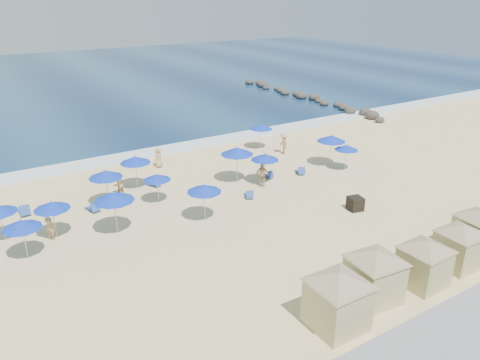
% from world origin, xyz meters
% --- Properties ---
extents(ground, '(160.00, 160.00, 0.00)m').
position_xyz_m(ground, '(0.00, 0.00, 0.00)').
color(ground, beige).
rests_on(ground, ground).
extents(ocean, '(160.00, 80.00, 0.06)m').
position_xyz_m(ocean, '(0.00, 55.00, 0.03)').
color(ocean, '#0D274C').
rests_on(ocean, ground).
extents(surf_line, '(160.00, 2.50, 0.08)m').
position_xyz_m(surf_line, '(0.00, 15.50, 0.04)').
color(surf_line, white).
rests_on(surf_line, ground).
extents(seawall, '(160.00, 6.10, 1.22)m').
position_xyz_m(seawall, '(0.00, -13.50, 0.65)').
color(seawall, gray).
rests_on(seawall, ground).
extents(rock_jetty, '(2.56, 26.66, 0.96)m').
position_xyz_m(rock_jetty, '(24.01, 24.90, 0.36)').
color(rock_jetty, '#2E2927').
rests_on(rock_jetty, ground).
extents(trash_bin, '(1.03, 1.03, 0.87)m').
position_xyz_m(trash_bin, '(5.67, -2.03, 0.43)').
color(trash_bin, black).
rests_on(trash_bin, ground).
extents(cabana_0, '(4.57, 4.57, 2.87)m').
position_xyz_m(cabana_0, '(-3.12, -9.68, 1.64)').
color(cabana_0, '#BDB581').
rests_on(cabana_0, ground).
extents(cabana_1, '(4.42, 4.42, 2.78)m').
position_xyz_m(cabana_1, '(-0.45, -9.17, 1.59)').
color(cabana_1, '#BDB581').
rests_on(cabana_1, ground).
extents(cabana_2, '(4.15, 4.15, 2.60)m').
position_xyz_m(cabana_2, '(2.40, -9.61, 1.49)').
color(cabana_2, '#BDB581').
rests_on(cabana_2, ground).
extents(cabana_3, '(4.07, 4.07, 2.55)m').
position_xyz_m(cabana_3, '(5.25, -9.51, 1.46)').
color(cabana_3, '#BDB581').
rests_on(cabana_3, ground).
extents(cabana_4, '(4.13, 4.13, 2.60)m').
position_xyz_m(cabana_4, '(7.56, -9.01, 1.49)').
color(cabana_4, '#BDB581').
rests_on(cabana_4, ground).
extents(umbrella_1, '(1.99, 1.99, 2.27)m').
position_xyz_m(umbrella_1, '(-13.02, 2.89, 1.97)').
color(umbrella_1, '#A5A8AD').
rests_on(umbrella_1, ground).
extents(umbrella_2, '(2.20, 2.20, 2.50)m').
position_xyz_m(umbrella_2, '(-7.38, 7.06, 2.17)').
color(umbrella_2, '#A5A8AD').
rests_on(umbrella_2, ground).
extents(umbrella_3, '(2.32, 2.32, 2.64)m').
position_xyz_m(umbrella_3, '(-8.15, 3.06, 2.29)').
color(umbrella_3, '#A5A8AD').
rests_on(umbrella_3, ground).
extents(umbrella_4, '(2.16, 2.16, 2.46)m').
position_xyz_m(umbrella_4, '(-4.77, 8.76, 2.13)').
color(umbrella_4, '#A5A8AD').
rests_on(umbrella_4, ground).
extents(umbrella_5, '(1.81, 1.81, 2.06)m').
position_xyz_m(umbrella_5, '(-4.46, 5.73, 1.79)').
color(umbrella_5, '#A5A8AD').
rests_on(umbrella_5, ground).
extents(umbrella_6, '(2.11, 2.11, 2.40)m').
position_xyz_m(umbrella_6, '(-3.08, 1.83, 2.08)').
color(umbrella_6, '#A5A8AD').
rests_on(umbrella_6, ground).
extents(umbrella_7, '(2.39, 2.39, 2.73)m').
position_xyz_m(umbrella_7, '(1.83, 6.03, 2.36)').
color(umbrella_7, '#A5A8AD').
rests_on(umbrella_7, ground).
extents(umbrella_8, '(2.04, 2.04, 2.32)m').
position_xyz_m(umbrella_8, '(3.36, 4.72, 2.01)').
color(umbrella_8, '#A5A8AD').
rests_on(umbrella_8, ground).
extents(umbrella_9, '(2.03, 2.03, 2.31)m').
position_xyz_m(umbrella_9, '(7.72, 11.51, 2.00)').
color(umbrella_9, '#A5A8AD').
rests_on(umbrella_9, ground).
extents(umbrella_10, '(2.28, 2.28, 2.60)m').
position_xyz_m(umbrella_10, '(9.90, 4.98, 2.25)').
color(umbrella_10, '#A5A8AD').
rests_on(umbrella_10, ground).
extents(umbrella_11, '(1.84, 1.84, 2.10)m').
position_xyz_m(umbrella_11, '(10.26, 3.63, 1.82)').
color(umbrella_11, '#A5A8AD').
rests_on(umbrella_11, ground).
extents(umbrella_12, '(2.00, 2.00, 2.28)m').
position_xyz_m(umbrella_12, '(-11.24, 4.41, 1.98)').
color(umbrella_12, '#A5A8AD').
rests_on(umbrella_12, ground).
extents(beach_chair_0, '(0.61, 1.38, 0.76)m').
position_xyz_m(beach_chair_0, '(-12.27, 8.50, 0.26)').
color(beach_chair_0, '#294999').
rests_on(beach_chair_0, ground).
extents(beach_chair_1, '(0.78, 1.32, 0.68)m').
position_xyz_m(beach_chair_1, '(-8.50, 6.69, 0.24)').
color(beach_chair_1, '#294999').
rests_on(beach_chair_1, ground).
extents(beach_chair_2, '(0.91, 1.26, 0.63)m').
position_xyz_m(beach_chair_2, '(-3.62, 8.41, 0.22)').
color(beach_chair_2, '#294999').
rests_on(beach_chair_2, ground).
extents(beach_chair_3, '(0.90, 1.24, 0.62)m').
position_xyz_m(beach_chair_3, '(1.00, 3.16, 0.22)').
color(beach_chair_3, '#294999').
rests_on(beach_chair_3, ground).
extents(beach_chair_4, '(0.68, 1.20, 0.62)m').
position_xyz_m(beach_chair_4, '(4.18, 5.44, 0.22)').
color(beach_chair_4, '#294999').
rests_on(beach_chair_4, ground).
extents(beach_chair_5, '(0.98, 1.33, 0.67)m').
position_xyz_m(beach_chair_5, '(6.75, 4.76, 0.23)').
color(beach_chair_5, '#294999').
rests_on(beach_chair_5, ground).
extents(beachgoer_0, '(0.70, 0.73, 1.69)m').
position_xyz_m(beachgoer_0, '(-11.54, 4.27, 0.84)').
color(beachgoer_0, tan).
rests_on(beachgoer_0, ground).
extents(beachgoer_1, '(1.03, 0.96, 1.71)m').
position_xyz_m(beachgoer_1, '(-6.35, 8.09, 0.85)').
color(beachgoer_1, tan).
rests_on(beachgoer_1, ground).
extents(beachgoer_2, '(1.08, 0.60, 1.74)m').
position_xyz_m(beachgoer_2, '(2.86, 4.36, 0.87)').
color(beachgoer_2, tan).
rests_on(beachgoer_2, ground).
extents(beachgoer_3, '(0.93, 1.30, 1.81)m').
position_xyz_m(beachgoer_3, '(8.51, 9.26, 0.91)').
color(beachgoer_3, tan).
rests_on(beachgoer_3, ground).
extents(beachgoer_4, '(0.94, 0.84, 1.62)m').
position_xyz_m(beachgoer_4, '(-1.80, 11.90, 0.81)').
color(beachgoer_4, tan).
rests_on(beachgoer_4, ground).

